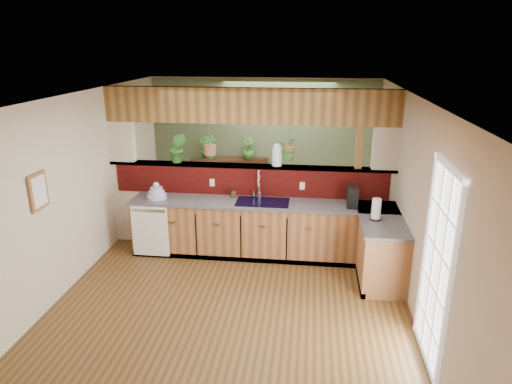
# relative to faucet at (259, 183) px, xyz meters

# --- Properties ---
(ground) EXTENTS (4.60, 7.00, 0.01)m
(ground) POSITION_rel_faucet_xyz_m (-0.17, -1.13, -1.15)
(ground) COLOR #523819
(ground) RESTS_ON ground
(ceiling) EXTENTS (4.60, 7.00, 0.01)m
(ceiling) POSITION_rel_faucet_xyz_m (-0.17, -1.13, 1.45)
(ceiling) COLOR brown
(ceiling) RESTS_ON ground
(wall_back) EXTENTS (4.60, 0.02, 2.60)m
(wall_back) POSITION_rel_faucet_xyz_m (-0.17, 2.37, 0.15)
(wall_back) COLOR beige
(wall_back) RESTS_ON ground
(wall_front) EXTENTS (4.60, 0.02, 2.60)m
(wall_front) POSITION_rel_faucet_xyz_m (-0.17, -4.63, 0.15)
(wall_front) COLOR beige
(wall_front) RESTS_ON ground
(wall_left) EXTENTS (0.02, 7.00, 2.60)m
(wall_left) POSITION_rel_faucet_xyz_m (-2.47, -1.13, 0.15)
(wall_left) COLOR beige
(wall_left) RESTS_ON ground
(wall_right) EXTENTS (0.02, 7.00, 2.60)m
(wall_right) POSITION_rel_faucet_xyz_m (2.13, -1.13, 0.15)
(wall_right) COLOR beige
(wall_right) RESTS_ON ground
(pass_through_partition) EXTENTS (4.60, 0.21, 2.60)m
(pass_through_partition) POSITION_rel_faucet_xyz_m (-0.14, 0.22, 0.04)
(pass_through_partition) COLOR beige
(pass_through_partition) RESTS_ON ground
(pass_through_ledge) EXTENTS (4.60, 0.21, 0.04)m
(pass_through_ledge) POSITION_rel_faucet_xyz_m (-0.17, 0.22, 0.22)
(pass_through_ledge) COLOR brown
(pass_through_ledge) RESTS_ON ground
(header_beam) EXTENTS (4.60, 0.15, 0.55)m
(header_beam) POSITION_rel_faucet_xyz_m (-0.17, 0.22, 1.17)
(header_beam) COLOR brown
(header_beam) RESTS_ON ground
(sage_backwall) EXTENTS (4.55, 0.02, 2.55)m
(sage_backwall) POSITION_rel_faucet_xyz_m (-0.17, 2.35, 0.15)
(sage_backwall) COLOR #4D5E40
(sage_backwall) RESTS_ON ground
(countertop) EXTENTS (4.14, 1.52, 0.90)m
(countertop) POSITION_rel_faucet_xyz_m (0.67, -0.26, -0.71)
(countertop) COLOR brown
(countertop) RESTS_ON ground
(dishwasher) EXTENTS (0.58, 0.03, 0.82)m
(dishwasher) POSITION_rel_faucet_xyz_m (-1.65, -0.47, -0.70)
(dishwasher) COLOR white
(dishwasher) RESTS_ON ground
(navy_sink) EXTENTS (0.82, 0.50, 0.18)m
(navy_sink) POSITION_rel_faucet_xyz_m (0.08, -0.16, -0.33)
(navy_sink) COLOR black
(navy_sink) RESTS_ON countertop
(french_door) EXTENTS (0.06, 1.02, 2.16)m
(french_door) POSITION_rel_faucet_xyz_m (2.10, -2.43, -0.10)
(french_door) COLOR white
(french_door) RESTS_ON ground
(framed_print) EXTENTS (0.04, 0.35, 0.45)m
(framed_print) POSITION_rel_faucet_xyz_m (-2.44, -1.93, 0.40)
(framed_print) COLOR brown
(framed_print) RESTS_ON wall_left
(faucet) EXTENTS (0.21, 0.21, 0.47)m
(faucet) POSITION_rel_faucet_xyz_m (0.00, 0.00, 0.00)
(faucet) COLOR #B7B7B2
(faucet) RESTS_ON countertop
(dish_stack) EXTENTS (0.31, 0.31, 0.27)m
(dish_stack) POSITION_rel_faucet_xyz_m (-1.60, -0.19, -0.17)
(dish_stack) COLOR #A7B9D7
(dish_stack) RESTS_ON countertop
(soap_dispenser) EXTENTS (0.10, 0.10, 0.17)m
(soap_dispenser) POSITION_rel_faucet_xyz_m (-0.41, 0.02, -0.17)
(soap_dispenser) COLOR #362413
(soap_dispenser) RESTS_ON countertop
(coffee_maker) EXTENTS (0.16, 0.27, 0.30)m
(coffee_maker) POSITION_rel_faucet_xyz_m (1.44, -0.19, -0.11)
(coffee_maker) COLOR black
(coffee_maker) RESTS_ON countertop
(paper_towel) EXTENTS (0.15, 0.15, 0.33)m
(paper_towel) POSITION_rel_faucet_xyz_m (1.72, -0.70, -0.10)
(paper_towel) COLOR black
(paper_towel) RESTS_ON countertop
(glass_jar) EXTENTS (0.16, 0.16, 0.36)m
(glass_jar) POSITION_rel_faucet_xyz_m (0.27, 0.22, 0.42)
(glass_jar) COLOR silver
(glass_jar) RESTS_ON pass_through_ledge
(ledge_plant_left) EXTENTS (0.28, 0.23, 0.49)m
(ledge_plant_left) POSITION_rel_faucet_xyz_m (-1.34, 0.22, 0.48)
(ledge_plant_left) COLOR #2A6623
(ledge_plant_left) RESTS_ON pass_through_ledge
(hanging_plant_a) EXTENTS (0.25, 0.22, 0.52)m
(hanging_plant_a) POSITION_rel_faucet_xyz_m (-0.81, 0.22, 0.63)
(hanging_plant_a) COLOR brown
(hanging_plant_a) RESTS_ON header_beam
(hanging_plant_b) EXTENTS (0.42, 0.39, 0.49)m
(hanging_plant_b) POSITION_rel_faucet_xyz_m (0.45, 0.22, 0.68)
(hanging_plant_b) COLOR brown
(hanging_plant_b) RESTS_ON header_beam
(shelving_console) EXTENTS (1.57, 0.94, 1.02)m
(shelving_console) POSITION_rel_faucet_xyz_m (-0.84, 2.12, -0.65)
(shelving_console) COLOR black
(shelving_console) RESTS_ON ground
(shelf_plant_a) EXTENTS (0.27, 0.21, 0.46)m
(shelf_plant_a) POSITION_rel_faucet_xyz_m (-1.37, 2.12, 0.08)
(shelf_plant_a) COLOR #2A6623
(shelf_plant_a) RESTS_ON shelving_console
(shelf_plant_b) EXTENTS (0.25, 0.25, 0.43)m
(shelf_plant_b) POSITION_rel_faucet_xyz_m (-0.46, 2.12, 0.07)
(shelf_plant_b) COLOR #2A6623
(shelf_plant_b) RESTS_ON shelving_console
(floor_plant) EXTENTS (0.81, 0.76, 0.71)m
(floor_plant) POSITION_rel_faucet_xyz_m (0.53, 1.34, -0.80)
(floor_plant) COLOR #2A6623
(floor_plant) RESTS_ON ground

